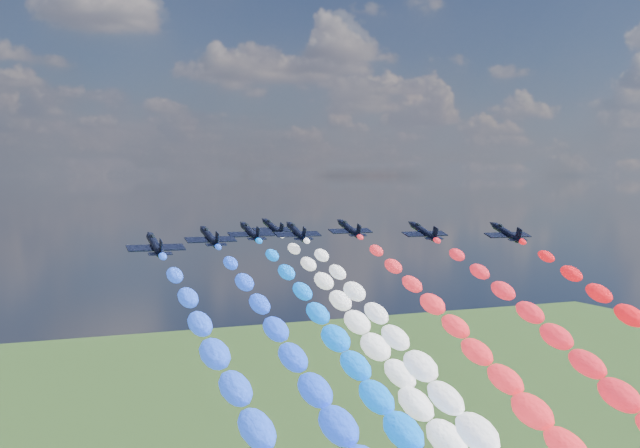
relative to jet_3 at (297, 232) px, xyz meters
name	(u,v)px	position (x,y,z in m)	size (l,w,h in m)	color
jet_0	(155,245)	(-33.46, -20.87, 0.00)	(9.28, 12.44, 2.74)	black
jet_1	(210,237)	(-20.13, -7.05, 0.00)	(9.28, 12.44, 2.74)	black
trail_1	(326,424)	(-20.13, -59.10, -20.98)	(5.59, 99.54, 44.70)	blue
jet_2	(250,232)	(-8.51, 3.78, 0.00)	(9.28, 12.44, 2.74)	black
trail_2	(368,395)	(-8.51, -48.27, -20.98)	(5.59, 99.54, 44.70)	blue
jet_3	(297,232)	(0.00, 0.00, 0.00)	(9.28, 12.44, 2.74)	black
trail_3	(431,395)	(0.00, -52.05, -20.98)	(5.59, 99.54, 44.70)	white
jet_4	(273,228)	(0.83, 15.52, 0.00)	(9.28, 12.44, 2.74)	black
trail_4	(386,373)	(0.83, -36.54, -20.98)	(5.59, 99.54, 44.70)	white
jet_5	(349,229)	(14.13, 4.86, 0.00)	(9.28, 12.44, 2.74)	black
trail_5	(492,379)	(14.13, -47.19, -20.98)	(5.59, 99.54, 44.70)	red
jet_6	(424,232)	(23.83, -9.45, 0.00)	(9.28, 12.44, 2.74)	black
trail_6	(604,394)	(23.83, -61.51, -20.98)	(5.59, 99.54, 44.70)	red
jet_7	(506,233)	(37.10, -18.95, 0.00)	(9.28, 12.44, 2.74)	black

